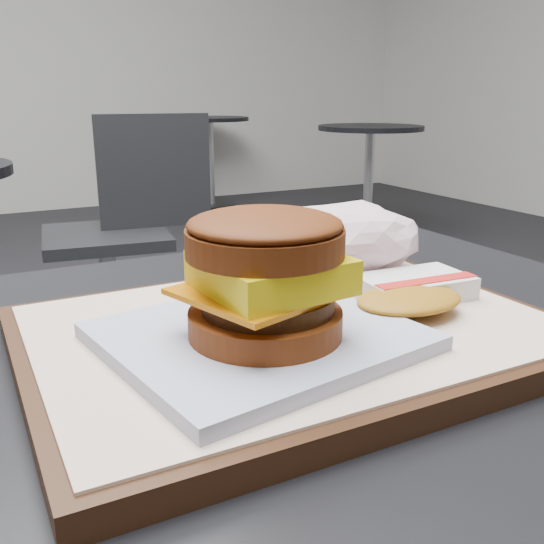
{
  "coord_description": "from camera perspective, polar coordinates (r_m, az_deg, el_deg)",
  "views": [
    {
      "loc": [
        -0.17,
        -0.36,
        0.95
      ],
      "look_at": [
        0.02,
        -0.01,
        0.83
      ],
      "focal_mm": 40.0,
      "sensor_mm": 36.0,
      "label": 1
    }
  ],
  "objects": [
    {
      "name": "neighbor_chair",
      "position": [
        2.22,
        -13.79,
        4.66
      ],
      "size": [
        0.63,
        0.47,
        0.88
      ],
      "color": "#A1A1A6",
      "rests_on": "ground"
    },
    {
      "name": "hash_brown",
      "position": [
        0.49,
        13.02,
        -1.86
      ],
      "size": [
        0.12,
        0.09,
        0.02
      ],
      "color": "silver",
      "rests_on": "serving_tray"
    },
    {
      "name": "breakfast_sandwich",
      "position": [
        0.39,
        -0.77,
        -1.77
      ],
      "size": [
        0.21,
        0.2,
        0.09
      ],
      "color": "silver",
      "rests_on": "serving_tray"
    },
    {
      "name": "serving_tray",
      "position": [
        0.45,
        1.96,
        -5.87
      ],
      "size": [
        0.38,
        0.28,
        0.02
      ],
      "color": "black",
      "rests_on": "customer_table"
    },
    {
      "name": "crumpled_wrapper",
      "position": [
        0.56,
        6.94,
        3.1
      ],
      "size": [
        0.15,
        0.12,
        0.06
      ],
      "primitive_type": null,
      "color": "white",
      "rests_on": "serving_tray"
    },
    {
      "name": "bg_table_far",
      "position": [
        5.26,
        -5.86,
        12.27
      ],
      "size": [
        0.66,
        0.66,
        0.75
      ],
      "color": "black",
      "rests_on": "ground"
    },
    {
      "name": "bg_table_near",
      "position": [
        3.97,
        9.17,
        10.76
      ],
      "size": [
        0.66,
        0.66,
        0.75
      ],
      "color": "black",
      "rests_on": "ground"
    }
  ]
}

